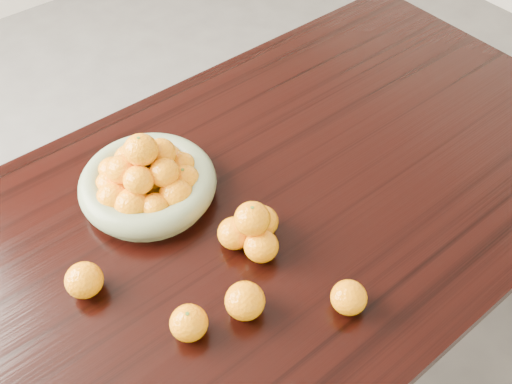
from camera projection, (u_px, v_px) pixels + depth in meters
ground at (248, 361)px, 1.86m from camera, size 5.00×5.00×0.00m
dining_table at (246, 238)px, 1.36m from camera, size 2.00×1.00×0.75m
fruit_bowl at (147, 180)px, 1.30m from camera, size 0.32×0.32×0.17m
orange_pyramid at (252, 230)px, 1.21m from camera, size 0.14×0.14×0.12m
loose_orange_0 at (189, 323)px, 1.07m from camera, size 0.07×0.07×0.07m
loose_orange_1 at (245, 301)px, 1.10m from camera, size 0.08×0.08×0.07m
loose_orange_2 at (349, 298)px, 1.11m from camera, size 0.07×0.07×0.07m
loose_orange_3 at (84, 280)px, 1.14m from camera, size 0.08×0.08×0.07m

